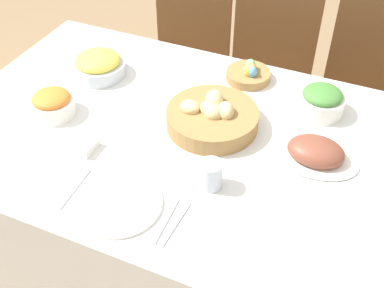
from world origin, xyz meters
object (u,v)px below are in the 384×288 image
Objects in this scene: chair_far_left at (184,46)px; green_salad_bowl at (321,101)px; pineapple_bowl at (98,65)px; knife at (166,221)px; dinner_plate at (119,204)px; chair_far_center at (266,64)px; bread_basket at (212,117)px; ham_platter at (316,153)px; butter_dish at (76,143)px; chair_far_right at (369,88)px; carrot_bowl at (52,104)px; fork at (75,189)px; drinking_cup at (211,175)px; spoon at (176,224)px.

green_salad_bowl is at bearing -35.36° from chair_far_left.
knife is at bearing -44.86° from pineapple_bowl.
green_salad_bowl reaches higher than dinner_plate.
chair_far_center is 0.45m from chair_far_left.
bread_basket is 0.40m from green_salad_bowl.
dinner_plate is (-0.48, -0.42, -0.02)m from ham_platter.
chair_far_left is 7.57× the size of butter_dish.
chair_far_right is 1.39m from butter_dish.
dinner_plate is at bearing -33.50° from carrot_bowl.
fork is 0.19m from butter_dish.
green_salad_bowl reaches higher than ham_platter.
ham_platter is at bearing 31.35° from fork.
pineapple_bowl is at bearing -151.74° from chair_far_right.
carrot_bowl is (-1.01, -0.96, 0.26)m from chair_far_right.
dinner_plate is at bearing -121.20° from chair_far_right.
chair_far_right is at bearing 64.92° from dinner_plate.
carrot_bowl reaches higher than fork.
ham_platter is 0.36m from drinking_cup.
chair_far_right is 7.57× the size of butter_dish.
carrot_bowl is 1.19× the size of butter_dish.
ham_platter is (0.83, -0.83, 0.25)m from chair_far_left.
green_salad_bowl is at bearing -59.99° from chair_far_center.
butter_dish is at bearing -143.66° from green_salad_bowl.
green_salad_bowl is (-0.15, -0.57, 0.27)m from chair_far_right.
butter_dish is at bearing -142.51° from bread_basket.
chair_far_right is 1.40m from dinner_plate.
green_salad_bowl is at bearing 99.04° from ham_platter.
green_salad_bowl reaches higher than carrot_bowl.
fork is (-0.27, -0.45, -0.04)m from bread_basket.
chair_far_left reaches higher than ham_platter.
fork is (0.20, -1.25, 0.22)m from chair_far_left.
carrot_bowl is 0.95× the size of green_salad_bowl.
chair_far_right is at bearing 34.38° from pineapple_bowl.
carrot_bowl is 0.67m from spoon.
knife is (0.51, -1.25, 0.22)m from chair_far_left.
chair_far_left reaches higher than spoon.
drinking_cup is 0.69× the size of butter_dish.
fork is at bearing -120.81° from bread_basket.
butter_dish reaches higher than knife.
knife is at bearing -21.97° from butter_dish.
carrot_bowl is at bearing -92.82° from pineapple_bowl.
bread_basket is at bearing 92.55° from knife.
bread_basket reaches higher than butter_dish.
dinner_plate reaches higher than spoon.
fork is at bearing 180.00° from dinner_plate.
chair_far_center is at bearing 115.16° from ham_platter.
ham_platter is at bearing 49.97° from knife.
drinking_cup is (0.13, -1.07, 0.27)m from chair_far_center.
drinking_cup is at bearing -68.91° from bread_basket.
butter_dish reaches higher than spoon.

